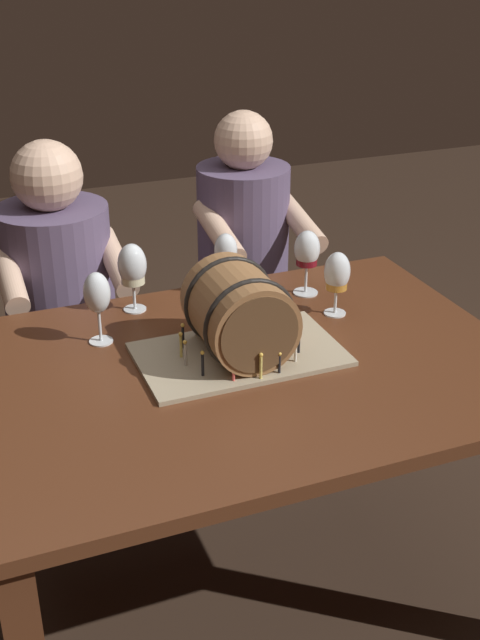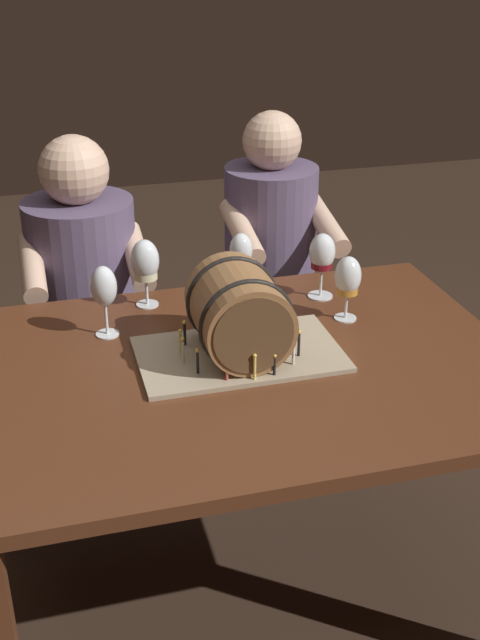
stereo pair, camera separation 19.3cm
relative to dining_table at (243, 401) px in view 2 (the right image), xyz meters
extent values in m
plane|color=#332319|center=(0.00, 0.00, -0.65)|extent=(8.00, 8.00, 0.00)
cube|color=#562D19|center=(0.00, 0.00, 0.09)|extent=(1.35, 0.96, 0.03)
cube|color=#562D19|center=(-0.62, 0.42, -0.29)|extent=(0.07, 0.07, 0.72)
cube|color=#562D19|center=(0.62, 0.42, -0.29)|extent=(0.07, 0.07, 0.72)
cube|color=tan|center=(0.00, 0.04, 0.11)|extent=(0.50, 0.30, 0.01)
cylinder|color=olive|center=(0.00, 0.04, 0.23)|extent=(0.22, 0.25, 0.22)
cylinder|color=brown|center=(0.00, -0.09, 0.23)|extent=(0.19, 0.00, 0.19)
cylinder|color=brown|center=(0.00, 0.17, 0.23)|extent=(0.19, 0.00, 0.19)
torus|color=black|center=(0.00, -0.03, 0.23)|extent=(0.23, 0.01, 0.23)
torus|color=black|center=(0.00, 0.11, 0.23)|extent=(0.23, 0.01, 0.23)
cylinder|color=#D64C47|center=(0.15, 0.05, 0.14)|extent=(0.01, 0.01, 0.05)
sphere|color=#F9C64C|center=(0.15, 0.05, 0.17)|extent=(0.01, 0.01, 0.01)
cylinder|color=#EAD666|center=(0.13, 0.09, 0.14)|extent=(0.01, 0.01, 0.05)
sphere|color=#F9C64C|center=(0.13, 0.09, 0.18)|extent=(0.01, 0.01, 0.01)
cylinder|color=#EAD666|center=(0.09, 0.14, 0.15)|extent=(0.01, 0.01, 0.05)
sphere|color=#F9C64C|center=(0.09, 0.14, 0.18)|extent=(0.01, 0.01, 0.01)
cylinder|color=black|center=(0.04, 0.17, 0.15)|extent=(0.01, 0.01, 0.05)
sphere|color=#F9C64C|center=(0.04, 0.17, 0.18)|extent=(0.01, 0.01, 0.01)
cylinder|color=black|center=(0.00, 0.17, 0.15)|extent=(0.01, 0.01, 0.06)
sphere|color=#F9C64C|center=(0.00, 0.17, 0.18)|extent=(0.01, 0.01, 0.01)
cylinder|color=silver|center=(-0.07, 0.15, 0.15)|extent=(0.01, 0.01, 0.05)
sphere|color=#F9C64C|center=(-0.07, 0.15, 0.18)|extent=(0.01, 0.01, 0.01)
cylinder|color=black|center=(-0.12, 0.11, 0.15)|extent=(0.01, 0.01, 0.06)
sphere|color=#F9C64C|center=(-0.12, 0.11, 0.18)|extent=(0.01, 0.01, 0.01)
cylinder|color=#EAD666|center=(-0.14, 0.07, 0.15)|extent=(0.01, 0.01, 0.06)
sphere|color=#F9C64C|center=(-0.14, 0.07, 0.18)|extent=(0.01, 0.01, 0.01)
cylinder|color=silver|center=(-0.14, 0.02, 0.15)|extent=(0.01, 0.01, 0.06)
sphere|color=#F9C64C|center=(-0.14, 0.02, 0.18)|extent=(0.01, 0.01, 0.01)
cylinder|color=black|center=(-0.12, -0.04, 0.15)|extent=(0.01, 0.01, 0.05)
sphere|color=#F9C64C|center=(-0.12, -0.04, 0.18)|extent=(0.01, 0.01, 0.01)
cylinder|color=#D64C47|center=(-0.06, -0.08, 0.14)|extent=(0.01, 0.01, 0.05)
sphere|color=#F9C64C|center=(-0.06, -0.08, 0.17)|extent=(0.01, 0.01, 0.01)
cylinder|color=#EAD666|center=(0.00, -0.10, 0.15)|extent=(0.01, 0.01, 0.06)
sphere|color=#F9C64C|center=(0.00, -0.10, 0.18)|extent=(0.01, 0.01, 0.01)
cylinder|color=black|center=(0.05, -0.09, 0.14)|extent=(0.01, 0.01, 0.05)
sphere|color=#F9C64C|center=(0.05, -0.09, 0.17)|extent=(0.01, 0.01, 0.01)
cylinder|color=silver|center=(0.11, -0.06, 0.14)|extent=(0.01, 0.01, 0.05)
sphere|color=#F9C64C|center=(0.11, -0.06, 0.17)|extent=(0.01, 0.01, 0.01)
cylinder|color=black|center=(0.13, -0.02, 0.15)|extent=(0.01, 0.01, 0.06)
sphere|color=#F9C64C|center=(0.13, -0.02, 0.18)|extent=(0.01, 0.01, 0.01)
cylinder|color=white|center=(0.32, 0.32, 0.11)|extent=(0.07, 0.07, 0.00)
cylinder|color=white|center=(0.32, 0.32, 0.15)|extent=(0.01, 0.01, 0.08)
ellipsoid|color=white|center=(0.32, 0.32, 0.24)|extent=(0.07, 0.07, 0.11)
cylinder|color=maroon|center=(0.32, 0.32, 0.21)|extent=(0.06, 0.06, 0.03)
cylinder|color=white|center=(-0.17, 0.39, 0.11)|extent=(0.06, 0.06, 0.00)
cylinder|color=white|center=(-0.17, 0.39, 0.15)|extent=(0.01, 0.01, 0.07)
ellipsoid|color=white|center=(-0.17, 0.39, 0.24)|extent=(0.08, 0.08, 0.12)
cylinder|color=beige|center=(-0.17, 0.39, 0.21)|extent=(0.06, 0.06, 0.04)
cylinder|color=white|center=(0.33, 0.16, 0.11)|extent=(0.06, 0.06, 0.00)
cylinder|color=white|center=(0.33, 0.16, 0.14)|extent=(0.01, 0.01, 0.07)
ellipsoid|color=white|center=(0.33, 0.16, 0.23)|extent=(0.07, 0.07, 0.11)
cylinder|color=#C6842D|center=(0.33, 0.16, 0.20)|extent=(0.06, 0.06, 0.04)
cylinder|color=white|center=(0.11, 0.41, 0.11)|extent=(0.07, 0.07, 0.00)
cylinder|color=white|center=(0.11, 0.41, 0.15)|extent=(0.01, 0.01, 0.08)
ellipsoid|color=white|center=(0.11, 0.41, 0.24)|extent=(0.07, 0.07, 0.10)
cylinder|color=pink|center=(0.11, 0.41, 0.20)|extent=(0.05, 0.05, 0.03)
cylinder|color=white|center=(-0.30, 0.24, 0.11)|extent=(0.06, 0.06, 0.00)
cylinder|color=white|center=(-0.30, 0.24, 0.15)|extent=(0.01, 0.01, 0.08)
ellipsoid|color=white|center=(-0.30, 0.24, 0.24)|extent=(0.07, 0.07, 0.11)
cube|color=#372D40|center=(-0.32, 0.80, -0.42)|extent=(0.34, 0.32, 0.45)
cylinder|color=#5B4C6B|center=(-0.32, 0.80, 0.05)|extent=(0.35, 0.35, 0.49)
sphere|color=beige|center=(-0.32, 0.80, 0.39)|extent=(0.22, 0.22, 0.22)
cylinder|color=beige|center=(-0.16, 0.67, 0.14)|extent=(0.07, 0.31, 0.14)
cylinder|color=beige|center=(-0.47, 0.66, 0.14)|extent=(0.07, 0.31, 0.14)
cube|color=#372D40|center=(0.32, 0.80, -0.42)|extent=(0.34, 0.32, 0.45)
cylinder|color=#5B4C6B|center=(0.32, 0.80, 0.08)|extent=(0.31, 0.31, 0.55)
sphere|color=beige|center=(0.32, 0.80, 0.44)|extent=(0.19, 0.19, 0.19)
cylinder|color=beige|center=(0.46, 0.67, 0.19)|extent=(0.07, 0.31, 0.14)
cylinder|color=beige|center=(0.18, 0.66, 0.19)|extent=(0.07, 0.31, 0.14)
camera|label=1|loc=(-0.64, -1.58, 1.07)|focal=45.06mm
camera|label=2|loc=(-0.45, -1.64, 1.07)|focal=45.06mm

